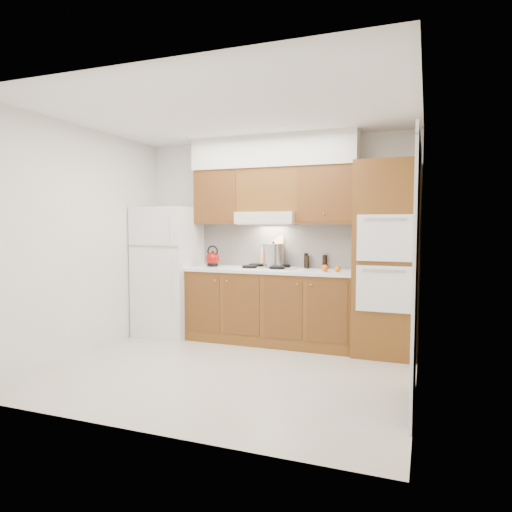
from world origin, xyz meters
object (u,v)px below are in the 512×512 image
Objects in this scene: oven_cabinet at (387,259)px; kettle at (213,259)px; fridge at (169,271)px; stock_pot at (273,255)px.

oven_cabinet is 2.21m from kettle.
kettle is (0.63, 0.06, 0.18)m from fridge.
stock_pot reaches higher than kettle.
kettle is 0.82m from stock_pot.
fridge is at bearing -179.30° from oven_cabinet.
kettle is 0.66× the size of stock_pot.
stock_pot is (0.82, 0.07, 0.07)m from kettle.
fridge is 9.49× the size of kettle.
oven_cabinet is at bearing 0.70° from fridge.
stock_pot is at bearing 176.05° from oven_cabinet.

